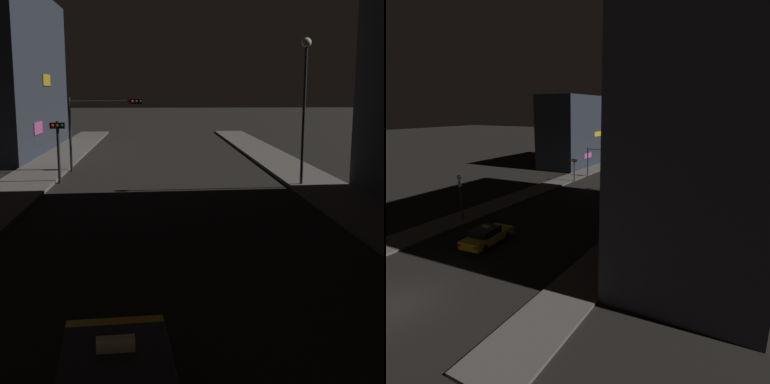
# 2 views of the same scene
# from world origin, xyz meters

# --- Properties ---
(sidewalk_left) EXTENTS (3.20, 67.52, 0.17)m
(sidewalk_left) POSITION_xyz_m (-7.90, 31.76, 0.09)
(sidewalk_left) COLOR #5B5651
(sidewalk_left) RESTS_ON ground_plane
(sidewalk_right) EXTENTS (3.20, 67.52, 0.17)m
(sidewalk_right) POSITION_xyz_m (7.90, 31.76, 0.09)
(sidewalk_right) COLOR #5B5651
(sidewalk_right) RESTS_ON ground_plane
(building_facade_left) EXTENTS (7.21, 20.17, 12.67)m
(building_facade_left) POSITION_xyz_m (-13.07, 45.97, 6.33)
(building_facade_left) COLOR #282D38
(building_facade_left) RESTS_ON ground_plane
(traffic_light_overhead) EXTENTS (4.60, 0.41, 4.63)m
(traffic_light_overhead) POSITION_xyz_m (-4.18, 35.07, 3.42)
(traffic_light_overhead) COLOR #2D2D33
(traffic_light_overhead) RESTS_ON ground_plane
(traffic_light_left_kerb) EXTENTS (0.80, 0.42, 3.44)m
(traffic_light_left_kerb) POSITION_xyz_m (-6.05, 30.75, 2.48)
(traffic_light_left_kerb) COLOR #2D2D33
(traffic_light_left_kerb) RESTS_ON ground_plane
(street_lamp_far_block) EXTENTS (0.50, 0.50, 7.54)m
(street_lamp_far_block) POSITION_xyz_m (6.97, 28.85, 5.24)
(street_lamp_far_block) COLOR #2D2D33
(street_lamp_far_block) RESTS_ON sidewalk_right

